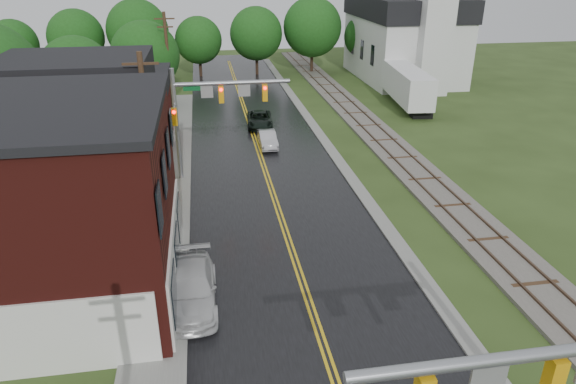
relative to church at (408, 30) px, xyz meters
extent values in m
cube|color=black|center=(-20.00, -23.74, -5.83)|extent=(10.00, 90.00, 0.02)
cube|color=gray|center=(-14.60, -18.74, -5.83)|extent=(0.80, 70.00, 0.12)
cube|color=gray|center=(-26.20, -28.74, -5.83)|extent=(2.40, 50.00, 0.12)
cube|color=silver|center=(-25.45, -38.74, -4.33)|extent=(0.10, 9.50, 3.00)
cube|color=tan|center=(-31.00, -27.74, -2.63)|extent=(8.00, 7.00, 6.40)
cube|color=#3F0F0C|center=(-30.00, -18.74, -3.63)|extent=(7.00, 6.00, 4.40)
cube|color=silver|center=(0.00, 1.26, -2.33)|extent=(10.00, 16.00, 7.00)
cube|color=black|center=(0.00, 1.26, 2.37)|extent=(10.40, 16.40, 2.40)
cube|color=silver|center=(0.00, -6.74, -0.33)|extent=(3.20, 3.20, 11.00)
cube|color=#59544C|center=(-10.00, -18.74, -5.73)|extent=(3.20, 80.00, 0.20)
cube|color=#4C3828|center=(-10.72, -18.74, -5.59)|extent=(0.10, 80.00, 0.12)
cube|color=#4C3828|center=(-9.28, -18.74, -5.59)|extent=(0.10, 80.00, 0.12)
cylinder|color=gray|center=(-18.00, -51.74, 0.37)|extent=(7.20, 0.26, 0.26)
cube|color=orange|center=(-17.28, -51.74, -0.33)|extent=(0.32, 0.30, 1.05)
cube|color=gray|center=(-18.72, -51.74, -0.13)|extent=(0.75, 0.06, 0.75)
cylinder|color=gray|center=(-25.60, -26.74, -2.23)|extent=(0.28, 0.28, 7.20)
cylinder|color=gray|center=(-22.00, -26.74, 0.37)|extent=(7.20, 0.26, 0.26)
cube|color=orange|center=(-22.72, -26.74, -0.33)|extent=(0.32, 0.30, 1.05)
cube|color=orange|center=(-19.98, -26.74, -0.33)|extent=(0.32, 0.30, 1.05)
cube|color=gray|center=(-23.58, -26.74, -0.13)|extent=(0.75, 0.06, 0.75)
cube|color=gray|center=(-21.28, -26.74, -0.13)|extent=(0.75, 0.06, 0.75)
cube|color=#0C5926|center=(-24.30, -26.74, 0.12)|extent=(1.40, 0.04, 0.30)
sphere|color=#FF0C0C|center=(-22.72, -26.92, 0.00)|extent=(0.20, 0.20, 0.20)
cylinder|color=#382616|center=(-26.80, -31.74, -1.33)|extent=(0.28, 0.28, 9.00)
cube|color=#382616|center=(-26.80, -31.74, 2.57)|extent=(1.80, 0.12, 0.12)
cube|color=#382616|center=(-26.80, -31.74, 1.87)|extent=(1.40, 0.12, 0.12)
cylinder|color=#382616|center=(-26.80, -9.74, -1.33)|extent=(0.28, 0.28, 9.00)
cube|color=#382616|center=(-26.80, -9.74, 2.57)|extent=(1.80, 0.12, 0.12)
cube|color=#382616|center=(-26.80, -9.74, 1.87)|extent=(1.40, 0.12, 0.12)
cylinder|color=black|center=(-38.00, -21.74, -4.12)|extent=(0.36, 0.36, 3.42)
cylinder|color=black|center=(-34.00, -13.74, -4.48)|extent=(0.36, 0.36, 2.70)
sphere|color=#1A4814|center=(-34.00, -13.74, -1.18)|extent=(6.00, 6.00, 6.00)
sphere|color=#1A4814|center=(-33.40, -14.14, -1.71)|extent=(4.20, 4.20, 4.20)
cylinder|color=black|center=(-29.00, -7.74, -4.39)|extent=(0.36, 0.36, 2.88)
sphere|color=#1A4814|center=(-29.00, -7.74, -0.87)|extent=(6.40, 6.40, 6.40)
sphere|color=#1A4814|center=(-28.40, -8.14, -1.43)|extent=(4.48, 4.48, 4.48)
imported|color=black|center=(-19.20, -15.97, -5.21)|extent=(2.42, 4.65, 1.25)
imported|color=#B0AFB4|center=(-19.20, -21.31, -5.24)|extent=(1.28, 3.62, 1.19)
imported|color=silver|center=(-24.80, -40.43, -5.11)|extent=(2.03, 4.99, 1.45)
cube|color=black|center=(-4.32, -15.53, -5.43)|extent=(1.97, 1.39, 0.80)
cylinder|color=gray|center=(-4.32, -8.40, -5.43)|extent=(0.16, 0.16, 0.80)
cube|color=silver|center=(-4.32, -11.25, -3.61)|extent=(3.67, 11.61, 2.85)
camera|label=1|loc=(-23.75, -58.52, 7.26)|focal=32.00mm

